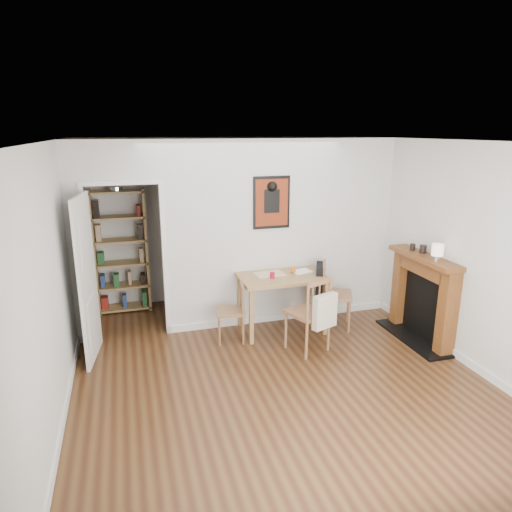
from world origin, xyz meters
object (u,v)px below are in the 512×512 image
object	(u,v)px
bookshelf	(121,252)
orange_fruit	(293,270)
mantel_lamp	(437,251)
dining_table	(282,282)
chair_left	(231,312)
fireplace	(423,295)
red_glass	(272,275)
notebook	(301,271)
ceramic_jar_b	(413,247)
chair_front	(309,313)
ceramic_jar_a	(423,249)
chair_right	(335,294)

from	to	relation	value
bookshelf	orange_fruit	xyz separation A→B (m)	(2.27, -1.32, -0.09)
bookshelf	mantel_lamp	world-z (taller)	bookshelf
dining_table	chair_left	distance (m)	0.82
fireplace	red_glass	distance (m)	2.00
bookshelf	notebook	distance (m)	2.74
notebook	ceramic_jar_b	size ratio (longest dim) A/B	3.07
mantel_lamp	chair_front	bearing A→B (deg)	164.67
dining_table	orange_fruit	bearing A→B (deg)	18.10
chair_left	orange_fruit	size ratio (longest dim) A/B	10.28
bookshelf	mantel_lamp	xyz separation A→B (m)	(3.70, -2.45, 0.37)
chair_left	orange_fruit	bearing A→B (deg)	10.59
chair_left	orange_fruit	distance (m)	1.04
chair_front	mantel_lamp	world-z (taller)	mantel_lamp
bookshelf	ceramic_jar_b	xyz separation A→B (m)	(3.75, -1.89, 0.28)
bookshelf	red_glass	distance (m)	2.42
notebook	bookshelf	bearing A→B (deg)	151.57
bookshelf	ceramic_jar_a	size ratio (longest dim) A/B	17.63
orange_fruit	mantel_lamp	world-z (taller)	mantel_lamp
chair_right	bookshelf	size ratio (longest dim) A/B	0.50
chair_front	fireplace	distance (m)	1.59
chair_right	orange_fruit	world-z (taller)	chair_right
chair_left	bookshelf	distance (m)	2.08
mantel_lamp	red_glass	bearing A→B (deg)	150.78
red_glass	ceramic_jar_a	bearing A→B (deg)	-17.44
red_glass	ceramic_jar_b	xyz separation A→B (m)	(1.82, -0.43, 0.36)
chair_front	fireplace	size ratio (longest dim) A/B	0.79
chair_right	mantel_lamp	world-z (taller)	mantel_lamp
chair_right	ceramic_jar_a	size ratio (longest dim) A/B	8.84
bookshelf	orange_fruit	world-z (taller)	bookshelf
orange_fruit	ceramic_jar_a	world-z (taller)	ceramic_jar_a
chair_front	mantel_lamp	xyz separation A→B (m)	(1.48, -0.41, 0.80)
chair_left	bookshelf	xyz separation A→B (m)	(-1.34, 1.50, 0.53)
chair_left	ceramic_jar_a	size ratio (longest dim) A/B	7.47
chair_front	fireplace	bearing A→B (deg)	-3.83
chair_front	orange_fruit	bearing A→B (deg)	85.52
bookshelf	chair_left	bearing A→B (deg)	-48.15
chair_front	dining_table	bearing A→B (deg)	100.48
mantel_lamp	ceramic_jar_a	xyz separation A→B (m)	(0.10, 0.40, -0.09)
dining_table	mantel_lamp	size ratio (longest dim) A/B	5.24
ceramic_jar_b	chair_left	bearing A→B (deg)	170.80
fireplace	ceramic_jar_b	size ratio (longest dim) A/B	14.18
chair_right	notebook	world-z (taller)	chair_right
dining_table	chair_front	size ratio (longest dim) A/B	1.19
red_glass	chair_front	bearing A→B (deg)	-63.69
fireplace	red_glass	world-z (taller)	fireplace
chair_front	ceramic_jar_b	bearing A→B (deg)	5.90
ceramic_jar_a	fireplace	bearing A→B (deg)	-89.99
fireplace	ceramic_jar_b	distance (m)	0.65
ceramic_jar_a	chair_left	bearing A→B (deg)	167.33
bookshelf	fireplace	bearing A→B (deg)	-29.54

